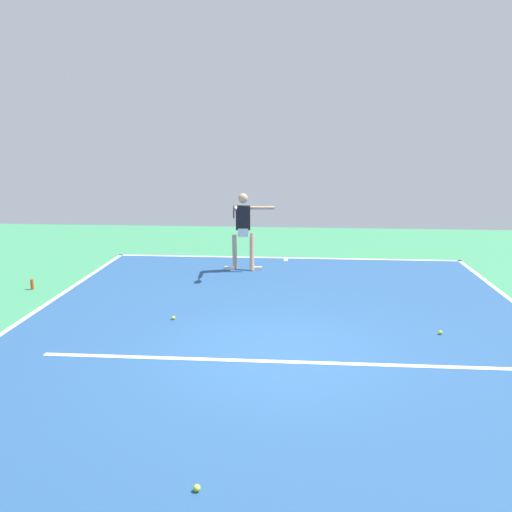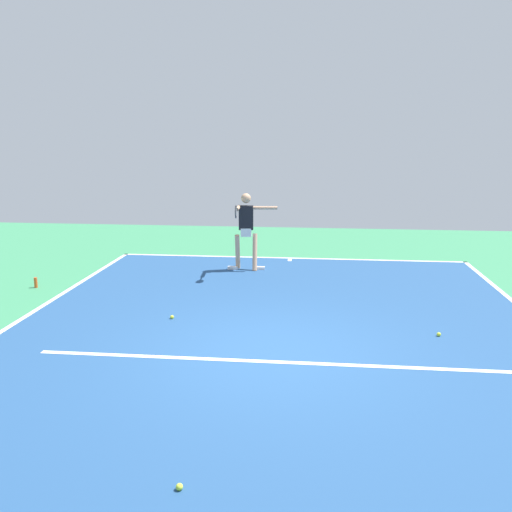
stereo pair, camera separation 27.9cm
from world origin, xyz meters
name	(u,v)px [view 2 (the right image)]	position (x,y,z in m)	size (l,w,h in m)	color
ground_plane	(272,351)	(0.00, 0.00, 0.00)	(22.70, 22.70, 0.00)	#388456
court_surface	(272,351)	(0.00, 0.00, 0.00)	(9.12, 12.85, 0.00)	navy
court_line_baseline_near	(290,258)	(0.00, -6.38, 0.00)	(9.12, 0.10, 0.01)	white
court_line_service	(270,362)	(0.00, 0.38, 0.00)	(6.84, 0.10, 0.01)	white
court_line_centre_mark	(290,260)	(0.00, -6.18, 0.00)	(0.10, 0.30, 0.01)	white
tennis_player	(246,226)	(1.00, -4.99, 1.08)	(1.20, 1.28, 1.86)	tan
tennis_ball_by_baseline	(439,334)	(-2.63, -0.91, 0.03)	(0.07, 0.07, 0.07)	#CCE033
tennis_ball_centre_court	(179,487)	(0.59, 3.30, 0.03)	(0.07, 0.07, 0.07)	#C6E53D
tennis_ball_near_service_line	(172,317)	(1.87, -1.29, 0.03)	(0.07, 0.07, 0.07)	yellow
water_bottle	(36,283)	(5.28, -2.95, 0.11)	(0.07, 0.07, 0.22)	#D84C1E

